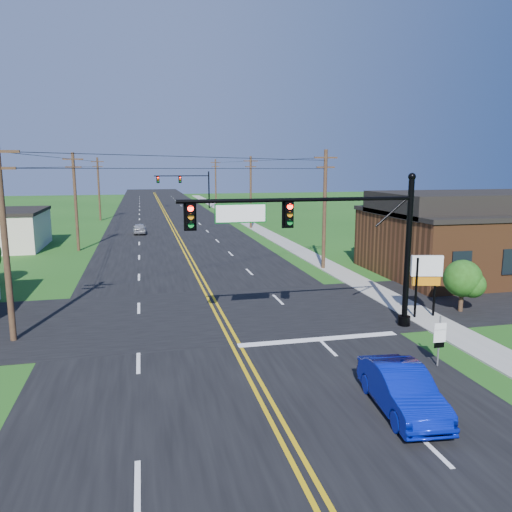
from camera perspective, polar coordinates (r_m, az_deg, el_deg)
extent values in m
plane|color=#1A4915|center=(15.93, 2.04, -19.05)|extent=(260.00, 260.00, 0.00)
cube|color=black|center=(63.99, -9.61, 3.13)|extent=(16.00, 220.00, 0.04)
cube|color=black|center=(26.82, -4.63, -6.63)|extent=(70.00, 10.00, 0.04)
cube|color=gray|center=(55.79, 1.86, 2.26)|extent=(2.00, 160.00, 0.08)
cylinder|color=black|center=(25.11, 16.95, 0.19)|extent=(0.28, 0.28, 7.20)
cylinder|color=black|center=(25.88, 16.56, -7.13)|extent=(0.60, 0.60, 0.50)
sphere|color=black|center=(24.76, 17.40, 8.65)|extent=(0.36, 0.36, 0.36)
cylinder|color=black|center=(22.55, 5.02, 6.42)|extent=(11.00, 0.18, 0.18)
cube|color=#045013|center=(21.92, -1.76, 4.90)|extent=(2.30, 0.06, 0.85)
cylinder|color=black|center=(94.32, -5.40, 7.66)|extent=(0.28, 0.28, 7.20)
cylinder|color=black|center=(94.53, -5.37, 5.63)|extent=(0.60, 0.60, 0.50)
sphere|color=black|center=(94.23, -5.44, 9.91)|extent=(0.36, 0.36, 0.36)
cylinder|color=black|center=(93.72, -8.50, 9.05)|extent=(10.00, 0.18, 0.18)
cube|color=#045013|center=(93.53, -10.46, 8.65)|extent=(2.30, 0.06, 0.85)
cube|color=#593219|center=(39.70, 23.77, 1.28)|extent=(14.00, 11.00, 4.40)
cube|color=black|center=(39.44, 24.01, 4.65)|extent=(14.20, 11.20, 0.30)
cylinder|color=#362018|center=(24.36, -26.76, 1.38)|extent=(0.28, 0.28, 9.00)
cylinder|color=#362018|center=(48.87, -19.91, 5.78)|extent=(0.28, 0.28, 9.00)
cube|color=#362018|center=(48.77, -20.19, 10.35)|extent=(1.80, 0.12, 0.12)
cube|color=#362018|center=(48.76, -20.14, 9.53)|extent=(1.40, 0.12, 0.12)
cylinder|color=#362018|center=(75.71, -17.52, 7.29)|extent=(0.28, 0.28, 9.00)
cube|color=#362018|center=(75.64, -17.68, 10.24)|extent=(1.80, 0.12, 0.12)
cube|color=#362018|center=(75.64, -17.65, 9.71)|extent=(1.40, 0.12, 0.12)
cylinder|color=#362018|center=(38.01, 7.83, 5.19)|extent=(0.28, 0.28, 9.00)
cube|color=#362018|center=(37.87, 7.98, 11.08)|extent=(1.80, 0.12, 0.12)
cube|color=#362018|center=(37.87, 7.95, 10.02)|extent=(1.40, 0.12, 0.12)
cylinder|color=#362018|center=(62.95, -0.61, 7.26)|extent=(0.28, 0.28, 9.00)
cube|color=#362018|center=(62.86, -0.61, 10.81)|extent=(1.80, 0.12, 0.12)
cube|color=#362018|center=(62.86, -0.61, 10.17)|extent=(1.40, 0.12, 0.12)
cylinder|color=#362018|center=(92.45, -4.63, 8.18)|extent=(0.28, 0.28, 9.00)
cube|color=#362018|center=(92.39, -4.66, 10.60)|extent=(1.80, 0.12, 0.12)
cube|color=#362018|center=(92.39, -4.66, 10.16)|extent=(1.40, 0.12, 0.12)
cylinder|color=#362018|center=(44.56, 13.38, 1.11)|extent=(0.24, 0.24, 1.85)
sphere|color=#1D420F|center=(44.33, 13.47, 3.25)|extent=(3.00, 3.00, 3.00)
cylinder|color=#362018|center=(29.19, 22.38, -4.68)|extent=(0.24, 0.24, 1.32)
sphere|color=#1D420F|center=(28.92, 22.54, -2.38)|extent=(2.00, 2.00, 2.00)
imported|color=#0717A5|center=(17.15, 16.33, -14.52)|extent=(1.98, 4.55, 1.46)
imported|color=#A5A5AA|center=(59.47, -13.16, 3.06)|extent=(1.48, 3.66, 1.24)
cylinder|color=slate|center=(21.01, 20.18, -9.15)|extent=(0.07, 0.07, 2.08)
cube|color=white|center=(20.80, 20.32, -7.58)|extent=(0.52, 0.03, 0.28)
cube|color=white|center=(20.91, 20.26, -8.57)|extent=(0.52, 0.03, 0.52)
cube|color=black|center=(21.04, 20.19, -9.54)|extent=(0.43, 0.03, 0.21)
cylinder|color=slate|center=(31.12, 19.78, -2.96)|extent=(0.08, 0.08, 2.01)
cylinder|color=red|center=(30.93, 19.90, -1.59)|extent=(0.75, 0.23, 0.77)
cylinder|color=black|center=(26.93, 17.84, -3.54)|extent=(0.15, 0.15, 3.20)
cylinder|color=black|center=(27.49, 19.75, -3.38)|extent=(0.15, 0.15, 3.20)
cube|color=silver|center=(26.97, 18.95, -1.07)|extent=(1.61, 0.56, 1.07)
cube|color=#CC720C|center=(27.13, 18.85, -2.73)|extent=(1.43, 0.50, 0.44)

